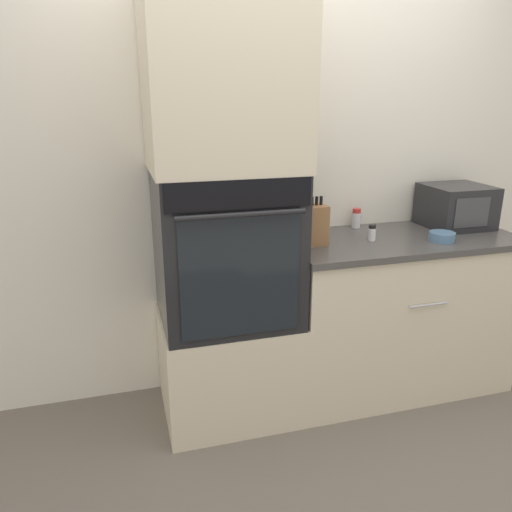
% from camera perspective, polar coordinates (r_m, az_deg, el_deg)
% --- Properties ---
extents(ground_plane, '(12.00, 12.00, 0.00)m').
position_cam_1_polar(ground_plane, '(2.76, 5.85, -19.05)').
color(ground_plane, '#6B6056').
extents(wall_back, '(8.00, 0.05, 2.50)m').
position_cam_1_polar(wall_back, '(2.83, 1.94, 9.67)').
color(wall_back, silver).
rests_on(wall_back, ground_plane).
extents(oven_cabinet_base, '(0.70, 0.60, 0.56)m').
position_cam_1_polar(oven_cabinet_base, '(2.76, -3.20, -12.08)').
color(oven_cabinet_base, beige).
rests_on(oven_cabinet_base, ground_plane).
extents(wall_oven, '(0.67, 0.64, 0.76)m').
position_cam_1_polar(wall_oven, '(2.49, -3.45, 1.11)').
color(wall_oven, black).
rests_on(wall_oven, oven_cabinet_base).
extents(oven_cabinet_upper, '(0.70, 0.60, 0.88)m').
position_cam_1_polar(oven_cabinet_upper, '(2.39, -3.86, 20.28)').
color(oven_cabinet_upper, beige).
rests_on(oven_cabinet_upper, wall_oven).
extents(counter_unit, '(1.30, 0.63, 0.91)m').
position_cam_1_polar(counter_unit, '(3.02, 15.46, -6.14)').
color(counter_unit, beige).
rests_on(counter_unit, ground_plane).
extents(microwave, '(0.36, 0.34, 0.24)m').
position_cam_1_polar(microwave, '(3.17, 21.88, 5.31)').
color(microwave, '#232326').
rests_on(microwave, counter_unit).
extents(knife_block, '(0.10, 0.13, 0.25)m').
position_cam_1_polar(knife_block, '(2.62, 6.84, 3.62)').
color(knife_block, olive).
rests_on(knife_block, counter_unit).
extents(bowl, '(0.14, 0.14, 0.05)m').
position_cam_1_polar(bowl, '(2.85, 20.49, 2.10)').
color(bowl, '#517599').
rests_on(bowl, counter_unit).
extents(condiment_jar_near, '(0.05, 0.05, 0.11)m').
position_cam_1_polar(condiment_jar_near, '(2.99, 11.39, 4.24)').
color(condiment_jar_near, silver).
rests_on(condiment_jar_near, counter_unit).
extents(condiment_jar_mid, '(0.04, 0.04, 0.09)m').
position_cam_1_polar(condiment_jar_mid, '(2.74, 13.11, 2.59)').
color(condiment_jar_mid, silver).
rests_on(condiment_jar_mid, counter_unit).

